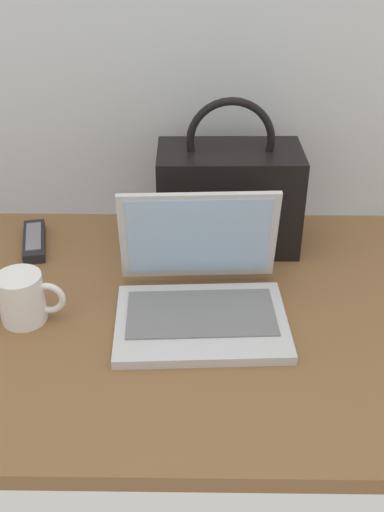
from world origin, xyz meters
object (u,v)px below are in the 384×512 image
at_px(laptop, 200,292).
at_px(remote_control_far, 34,241).
at_px(handbag, 229,196).
at_px(coffee_mug, 23,297).

xyz_separation_m(laptop, remote_control_far, (-0.37, 0.24, -0.03)).
distance_m(laptop, handbag, 0.27).
bearing_deg(coffee_mug, remote_control_far, 100.07).
height_order(remote_control_far, handbag, handbag).
bearing_deg(handbag, coffee_mug, -143.54).
relative_size(laptop, remote_control_far, 1.93).
xyz_separation_m(coffee_mug, remote_control_far, (-0.05, 0.26, -0.04)).
xyz_separation_m(remote_control_far, handbag, (0.43, 0.02, 0.10)).
distance_m(laptop, remote_control_far, 0.44).
relative_size(coffee_mug, handbag, 0.37).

